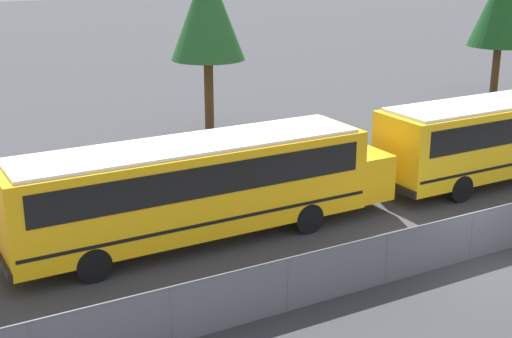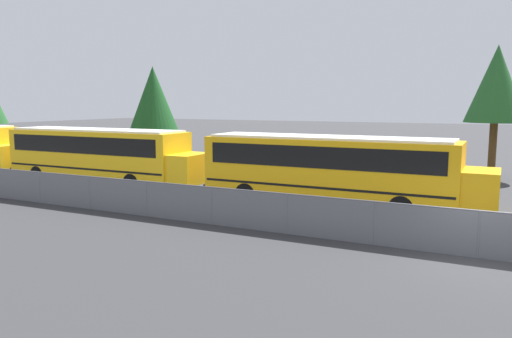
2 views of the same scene
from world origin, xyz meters
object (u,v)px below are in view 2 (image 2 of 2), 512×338
(school_bus_3, at_px, (333,165))
(tree_2, at_px, (496,85))
(school_bus_2, at_px, (100,152))
(tree_0, at_px, (153,100))

(school_bus_3, distance_m, tree_2, 13.80)
(school_bus_2, bearing_deg, tree_2, 31.20)
(tree_2, bearing_deg, school_bus_3, -116.90)
(school_bus_2, bearing_deg, tree_0, 114.53)
(school_bus_2, xyz_separation_m, tree_2, (19.43, 11.77, 3.74))
(school_bus_3, bearing_deg, school_bus_2, 179.68)
(school_bus_3, distance_m, tree_0, 22.20)
(tree_0, bearing_deg, school_bus_2, -65.47)
(tree_0, relative_size, tree_2, 0.94)
(tree_0, bearing_deg, school_bus_3, -31.88)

